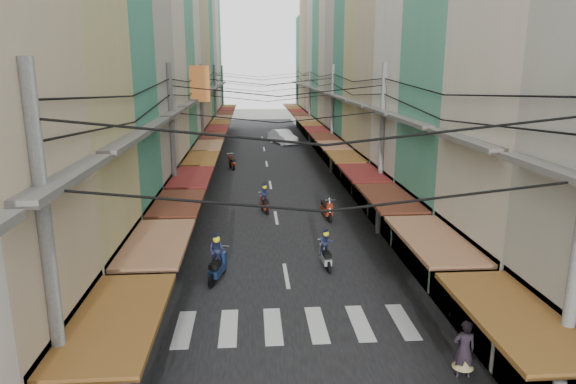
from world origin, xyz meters
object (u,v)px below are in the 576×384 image
white_car (283,144)px  traffic_sign (405,217)px  bicycle (412,233)px  market_umbrella (452,242)px

white_car → traffic_sign: traffic_sign is taller
bicycle → traffic_sign: bearing=172.4°
white_car → bicycle: size_ratio=2.95×
white_car → bicycle: white_car is taller
bicycle → traffic_sign: 4.45m
market_umbrella → traffic_sign: 3.75m
white_car → market_umbrella: market_umbrella is taller
bicycle → market_umbrella: market_umbrella is taller
white_car → bicycle: bearing=-103.7°
bicycle → traffic_sign: size_ratio=0.66×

